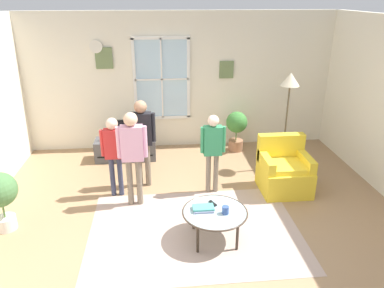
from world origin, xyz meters
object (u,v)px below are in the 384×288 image
(potted_plant_by_window, at_px, (237,127))
(potted_plant_corner, at_px, (0,194))
(person_red_shirt, at_px, (114,148))
(tv_stand, at_px, (126,149))
(coffee_table, at_px, (215,213))
(person_green_shirt, at_px, (213,145))
(book_stack, at_px, (203,208))
(cup, at_px, (225,210))
(person_pink_shirt, at_px, (132,149))
(remote_near_books, at_px, (213,203))
(armchair, at_px, (284,171))
(floor_lamp, at_px, (289,89))
(television, at_px, (124,129))
(person_black_shirt, at_px, (142,134))
(remote_near_cup, at_px, (206,207))

(potted_plant_by_window, distance_m, potted_plant_corner, 4.38)
(person_red_shirt, bearing_deg, potted_plant_by_window, 35.26)
(person_red_shirt, bearing_deg, tv_stand, 88.16)
(coffee_table, height_order, person_green_shirt, person_green_shirt)
(book_stack, bearing_deg, potted_plant_by_window, 69.86)
(book_stack, bearing_deg, cup, -22.71)
(person_red_shirt, distance_m, person_pink_shirt, 0.44)
(remote_near_books, bearing_deg, armchair, 37.63)
(remote_near_books, distance_m, floor_lamp, 2.61)
(cup, bearing_deg, armchair, 46.39)
(television, height_order, remote_near_books, television)
(television, distance_m, remote_near_books, 2.82)
(coffee_table, height_order, person_pink_shirt, person_pink_shirt)
(tv_stand, relative_size, person_red_shirt, 0.89)
(book_stack, xyz_separation_m, remote_near_books, (0.14, 0.13, -0.01))
(person_black_shirt, distance_m, potted_plant_corner, 2.16)
(coffee_table, bearing_deg, television, 116.24)
(tv_stand, bearing_deg, remote_near_books, -62.19)
(remote_near_cup, bearing_deg, tv_stand, 115.35)
(coffee_table, xyz_separation_m, potted_plant_by_window, (0.89, 2.87, 0.11))
(cup, height_order, remote_near_cup, cup)
(coffee_table, xyz_separation_m, person_red_shirt, (-1.36, 1.28, 0.41))
(tv_stand, height_order, book_stack, book_stack)
(book_stack, height_order, person_pink_shirt, person_pink_shirt)
(person_red_shirt, bearing_deg, person_pink_shirt, -45.34)
(person_green_shirt, height_order, potted_plant_corner, person_green_shirt)
(armchair, xyz_separation_m, person_pink_shirt, (-2.38, -0.22, 0.59))
(coffee_table, distance_m, person_black_shirt, 1.90)
(armchair, bearing_deg, tv_stand, 150.79)
(remote_near_books, bearing_deg, potted_plant_by_window, 71.69)
(book_stack, height_order, remote_near_cup, book_stack)
(potted_plant_by_window, bearing_deg, tv_stand, -174.72)
(remote_near_books, bearing_deg, television, 117.84)
(person_green_shirt, distance_m, potted_plant_corner, 3.04)
(cup, height_order, potted_plant_by_window, potted_plant_by_window)
(armchair, xyz_separation_m, person_red_shirt, (-2.68, 0.09, 0.48))
(floor_lamp, bearing_deg, television, 166.57)
(tv_stand, relative_size, potted_plant_by_window, 1.41)
(book_stack, bearing_deg, potted_plant_corner, 170.32)
(coffee_table, xyz_separation_m, floor_lamp, (1.57, 1.98, 1.08))
(tv_stand, distance_m, armchair, 3.02)
(coffee_table, distance_m, floor_lamp, 2.75)
(coffee_table, bearing_deg, cup, -26.57)
(tv_stand, bearing_deg, person_black_shirt, -71.26)
(cup, distance_m, floor_lamp, 2.70)
(book_stack, bearing_deg, remote_near_books, 41.71)
(person_red_shirt, relative_size, person_black_shirt, 0.88)
(cup, bearing_deg, tv_stand, 117.76)
(book_stack, relative_size, person_green_shirt, 0.21)
(television, height_order, potted_plant_by_window, potted_plant_by_window)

